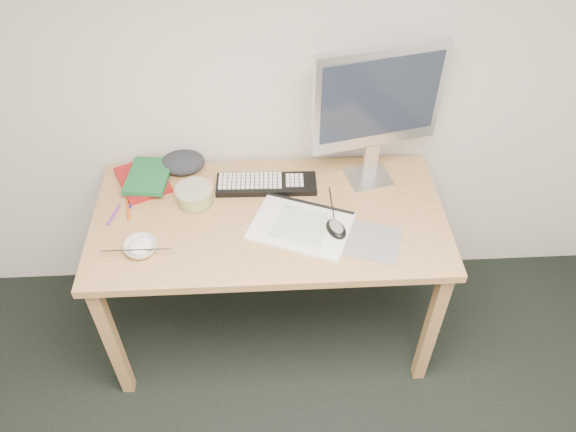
# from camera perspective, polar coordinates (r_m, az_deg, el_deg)

# --- Properties ---
(desk) EXTENTS (1.40, 0.70, 0.75)m
(desk) POSITION_cam_1_polar(r_m,az_deg,el_deg) (2.28, -1.87, -1.42)
(desk) COLOR tan
(desk) RESTS_ON ground
(mousepad) EXTENTS (0.27, 0.26, 0.00)m
(mousepad) POSITION_cam_1_polar(r_m,az_deg,el_deg) (2.15, 8.42, -2.53)
(mousepad) COLOR slate
(mousepad) RESTS_ON desk
(sketchpad) EXTENTS (0.44, 0.39, 0.01)m
(sketchpad) POSITION_cam_1_polar(r_m,az_deg,el_deg) (2.18, 1.34, -1.05)
(sketchpad) COLOR white
(sketchpad) RESTS_ON desk
(keyboard) EXTENTS (0.42, 0.14, 0.02)m
(keyboard) POSITION_cam_1_polar(r_m,az_deg,el_deg) (2.35, -2.21, 3.24)
(keyboard) COLOR black
(keyboard) RESTS_ON desk
(monitor) EXTENTS (0.51, 0.20, 0.60)m
(monitor) POSITION_cam_1_polar(r_m,az_deg,el_deg) (2.20, 9.14, 11.34)
(monitor) COLOR silver
(monitor) RESTS_ON desk
(mouse) EXTENTS (0.10, 0.13, 0.04)m
(mouse) POSITION_cam_1_polar(r_m,az_deg,el_deg) (2.15, 4.92, -1.11)
(mouse) COLOR black
(mouse) RESTS_ON sketchpad
(rice_bowl) EXTENTS (0.15, 0.15, 0.04)m
(rice_bowl) POSITION_cam_1_polar(r_m,az_deg,el_deg) (2.15, -14.72, -3.14)
(rice_bowl) COLOR white
(rice_bowl) RESTS_ON desk
(chopsticks) EXTENTS (0.25, 0.02, 0.02)m
(chopsticks) POSITION_cam_1_polar(r_m,az_deg,el_deg) (2.11, -15.20, -3.34)
(chopsticks) COLOR #ACADAF
(chopsticks) RESTS_ON rice_bowl
(fruit_tub) EXTENTS (0.18, 0.18, 0.07)m
(fruit_tub) POSITION_cam_1_polar(r_m,az_deg,el_deg) (2.29, -9.46, 2.06)
(fruit_tub) COLOR #E3CF50
(fruit_tub) RESTS_ON desk
(book_red) EXTENTS (0.27, 0.30, 0.02)m
(book_red) POSITION_cam_1_polar(r_m,az_deg,el_deg) (2.44, -14.53, 3.57)
(book_red) COLOR maroon
(book_red) RESTS_ON desk
(book_green) EXTENTS (0.19, 0.25, 0.02)m
(book_green) POSITION_cam_1_polar(r_m,az_deg,el_deg) (2.42, -13.97, 3.96)
(book_green) COLOR #186031
(book_green) RESTS_ON book_red
(cloth_lump) EXTENTS (0.18, 0.16, 0.07)m
(cloth_lump) POSITION_cam_1_polar(r_m,az_deg,el_deg) (2.47, -10.62, 5.37)
(cloth_lump) COLOR #24252B
(cloth_lump) RESTS_ON desk
(pencil_pink) EXTENTS (0.16, 0.05, 0.01)m
(pencil_pink) POSITION_cam_1_polar(r_m,az_deg,el_deg) (2.23, -1.54, 0.33)
(pencil_pink) COLOR pink
(pencil_pink) RESTS_ON desk
(pencil_tan) EXTENTS (0.13, 0.15, 0.01)m
(pencil_tan) POSITION_cam_1_polar(r_m,az_deg,el_deg) (2.27, -0.24, 1.37)
(pencil_tan) COLOR tan
(pencil_tan) RESTS_ON desk
(pencil_black) EXTENTS (0.16, 0.02, 0.01)m
(pencil_black) POSITION_cam_1_polar(r_m,az_deg,el_deg) (2.26, 0.13, 0.95)
(pencil_black) COLOR black
(pencil_black) RESTS_ON desk
(marker_blue) EXTENTS (0.02, 0.12, 0.01)m
(marker_blue) POSITION_cam_1_polar(r_m,az_deg,el_deg) (2.38, -15.48, 1.81)
(marker_blue) COLOR #1B1D96
(marker_blue) RESTS_ON desk
(marker_orange) EXTENTS (0.03, 0.12, 0.01)m
(marker_orange) POSITION_cam_1_polar(r_m,az_deg,el_deg) (2.33, -15.95, 0.64)
(marker_orange) COLOR #CD5118
(marker_orange) RESTS_ON desk
(marker_purple) EXTENTS (0.04, 0.11, 0.01)m
(marker_purple) POSITION_cam_1_polar(r_m,az_deg,el_deg) (2.33, -17.30, 0.14)
(marker_purple) COLOR #742A9B
(marker_purple) RESTS_ON desk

